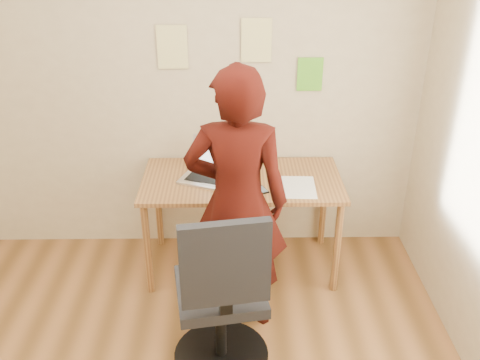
{
  "coord_description": "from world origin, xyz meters",
  "views": [
    {
      "loc": [
        0.38,
        -1.96,
        2.45
      ],
      "look_at": [
        0.42,
        0.95,
        0.95
      ],
      "focal_mm": 40.0,
      "sensor_mm": 36.0,
      "label": 1
    }
  ],
  "objects_px": {
    "person": "(237,203)",
    "desk": "(242,189)",
    "laptop": "(210,170)",
    "office_chair": "(222,304)",
    "phone": "(262,190)"
  },
  "relations": [
    {
      "from": "desk",
      "to": "laptop",
      "type": "relative_size",
      "value": 3.15
    },
    {
      "from": "desk",
      "to": "laptop",
      "type": "distance_m",
      "value": 0.27
    },
    {
      "from": "office_chair",
      "to": "person",
      "type": "relative_size",
      "value": 0.64
    },
    {
      "from": "laptop",
      "to": "office_chair",
      "type": "bearing_deg",
      "value": -63.5
    },
    {
      "from": "desk",
      "to": "phone",
      "type": "xyz_separation_m",
      "value": [
        0.13,
        -0.18,
        0.09
      ]
    },
    {
      "from": "phone",
      "to": "office_chair",
      "type": "relative_size",
      "value": 0.11
    },
    {
      "from": "desk",
      "to": "office_chair",
      "type": "bearing_deg",
      "value": -97.19
    },
    {
      "from": "phone",
      "to": "person",
      "type": "distance_m",
      "value": 0.43
    },
    {
      "from": "desk",
      "to": "person",
      "type": "xyz_separation_m",
      "value": [
        -0.04,
        -0.55,
        0.21
      ]
    },
    {
      "from": "person",
      "to": "desk",
      "type": "bearing_deg",
      "value": -89.66
    },
    {
      "from": "laptop",
      "to": "phone",
      "type": "distance_m",
      "value": 0.41
    },
    {
      "from": "desk",
      "to": "person",
      "type": "relative_size",
      "value": 0.82
    },
    {
      "from": "phone",
      "to": "desk",
      "type": "bearing_deg",
      "value": 103.26
    },
    {
      "from": "laptop",
      "to": "person",
      "type": "distance_m",
      "value": 0.61
    },
    {
      "from": "laptop",
      "to": "phone",
      "type": "height_order",
      "value": "laptop"
    }
  ]
}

